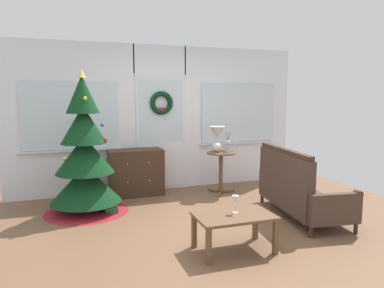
# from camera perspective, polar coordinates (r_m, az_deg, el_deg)

# --- Properties ---
(ground_plane) EXTENTS (6.76, 6.76, 0.00)m
(ground_plane) POSITION_cam_1_polar(r_m,az_deg,el_deg) (4.78, 1.70, -12.82)
(ground_plane) COLOR brown
(back_wall_with_door) EXTENTS (5.20, 0.19, 2.55)m
(back_wall_with_door) POSITION_cam_1_polar(r_m,az_deg,el_deg) (6.48, -5.00, 4.10)
(back_wall_with_door) COLOR white
(back_wall_with_door) RESTS_ON ground
(christmas_tree) EXTENTS (1.19, 1.19, 2.03)m
(christmas_tree) POSITION_cam_1_polar(r_m,az_deg,el_deg) (5.38, -16.50, -2.74)
(christmas_tree) COLOR #4C331E
(christmas_tree) RESTS_ON ground
(dresser_cabinet) EXTENTS (0.90, 0.45, 0.78)m
(dresser_cabinet) POSITION_cam_1_polar(r_m,az_deg,el_deg) (6.20, -8.82, -4.43)
(dresser_cabinet) COLOR #3D281C
(dresser_cabinet) RESTS_ON ground
(settee_sofa) EXTENTS (0.91, 1.68, 0.96)m
(settee_sofa) POSITION_cam_1_polar(r_m,az_deg,el_deg) (5.24, 16.10, -6.97)
(settee_sofa) COLOR #3D281C
(settee_sofa) RESTS_ON ground
(side_table) EXTENTS (0.50, 0.48, 0.72)m
(side_table) POSITION_cam_1_polar(r_m,az_deg,el_deg) (6.23, 4.56, -3.21)
(side_table) COLOR brown
(side_table) RESTS_ON ground
(table_lamp) EXTENTS (0.28, 0.28, 0.44)m
(table_lamp) POSITION_cam_1_polar(r_m,az_deg,el_deg) (6.17, 3.95, 1.33)
(table_lamp) COLOR silver
(table_lamp) RESTS_ON side_table
(flower_vase) EXTENTS (0.11, 0.10, 0.35)m
(flower_vase) POSITION_cam_1_polar(r_m,az_deg,el_deg) (6.17, 5.67, -0.27)
(flower_vase) COLOR #99ADBC
(flower_vase) RESTS_ON side_table
(coffee_table) EXTENTS (0.85, 0.53, 0.40)m
(coffee_table) POSITION_cam_1_polar(r_m,az_deg,el_deg) (4.00, 6.65, -11.78)
(coffee_table) COLOR brown
(coffee_table) RESTS_ON ground
(wine_glass) EXTENTS (0.08, 0.08, 0.20)m
(wine_glass) POSITION_cam_1_polar(r_m,az_deg,el_deg) (3.99, 6.86, -8.79)
(wine_glass) COLOR silver
(wine_glass) RESTS_ON coffee_table
(gift_box) EXTENTS (0.18, 0.16, 0.18)m
(gift_box) POSITION_cam_1_polar(r_m,az_deg,el_deg) (5.36, -12.61, -9.74)
(gift_box) COLOR #266633
(gift_box) RESTS_ON ground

